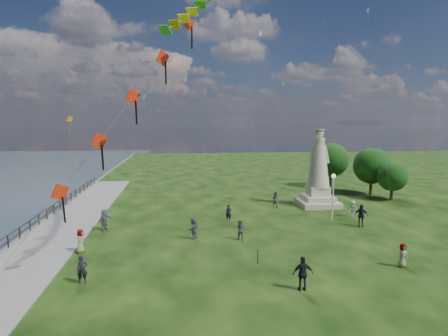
{
  "coord_description": "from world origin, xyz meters",
  "views": [
    {
      "loc": [
        -4.46,
        -19.14,
        8.81
      ],
      "look_at": [
        -1.0,
        8.0,
        5.5
      ],
      "focal_mm": 30.0,
      "sensor_mm": 36.0,
      "label": 1
    }
  ],
  "objects": [
    {
      "name": "person_11",
      "position": [
        -3.24,
        8.62,
        0.83
      ],
      "size": [
        1.38,
        1.66,
        1.66
      ],
      "primitive_type": "imported",
      "rotation": [
        0.0,
        0.0,
        4.16
      ],
      "color": "#595960",
      "rests_on": "ground"
    },
    {
      "name": "person_4",
      "position": [
        9.19,
        1.39,
        0.75
      ],
      "size": [
        0.79,
        0.56,
        1.49
      ],
      "primitive_type": "imported",
      "rotation": [
        0.0,
        0.0,
        0.17
      ],
      "color": "#595960",
      "rests_on": "ground"
    },
    {
      "name": "person_8",
      "position": [
        11.94,
        13.54,
        0.78
      ],
      "size": [
        1.08,
        1.08,
        1.56
      ],
      "primitive_type": "imported",
      "rotation": [
        0.0,
        0.0,
        -0.79
      ],
      "color": "silver",
      "rests_on": "ground"
    },
    {
      "name": "tree_row",
      "position": [
        18.14,
        25.61,
        3.52
      ],
      "size": [
        7.45,
        13.13,
        6.1
      ],
      "color": "#382314",
      "rests_on": "ground"
    },
    {
      "name": "small_kites",
      "position": [
        3.72,
        23.07,
        15.49
      ],
      "size": [
        32.3,
        18.12,
        29.71
      ],
      "color": "teal",
      "rests_on": "ground"
    },
    {
      "name": "lamppost",
      "position": [
        9.48,
        12.49,
        3.07
      ],
      "size": [
        0.39,
        0.39,
        4.26
      ],
      "color": "silver",
      "rests_on": "ground"
    },
    {
      "name": "person_5",
      "position": [
        -10.44,
        11.91,
        0.88
      ],
      "size": [
        1.42,
        1.77,
        1.77
      ],
      "primitive_type": "imported",
      "rotation": [
        0.0,
        0.0,
        1.05
      ],
      "color": "#595960",
      "rests_on": "ground"
    },
    {
      "name": "person_0",
      "position": [
        -9.71,
        1.45,
        0.78
      ],
      "size": [
        0.65,
        0.52,
        1.56
      ],
      "primitive_type": "imported",
      "rotation": [
        0.0,
        0.0,
        0.29
      ],
      "color": "black",
      "rests_on": "ground"
    },
    {
      "name": "statue",
      "position": [
        10.4,
        18.46,
        3.08
      ],
      "size": [
        4.09,
        4.09,
        8.15
      ],
      "rotation": [
        0.0,
        0.0,
        -0.02
      ],
      "color": "beige",
      "rests_on": "ground"
    },
    {
      "name": "person_1",
      "position": [
        0.24,
        7.85,
        0.79
      ],
      "size": [
        0.9,
        0.83,
        1.58
      ],
      "primitive_type": "imported",
      "rotation": [
        0.0,
        0.0,
        -0.62
      ],
      "color": "#595960",
      "rests_on": "ground"
    },
    {
      "name": "person_6",
      "position": [
        0.11,
        13.42,
        0.76
      ],
      "size": [
        0.65,
        0.55,
        1.52
      ],
      "primitive_type": "imported",
      "rotation": [
        0.0,
        0.0,
        -0.41
      ],
      "color": "black",
      "rests_on": "ground"
    },
    {
      "name": "red_kite_train",
      "position": [
        -7.23,
        4.58,
        9.99
      ],
      "size": [
        10.51,
        9.35,
        16.19
      ],
      "color": "black",
      "rests_on": "ground"
    },
    {
      "name": "person_9",
      "position": [
        11.04,
        10.23,
        0.97
      ],
      "size": [
        1.26,
        0.9,
        1.95
      ],
      "primitive_type": "imported",
      "rotation": [
        0.0,
        0.0,
        -0.3
      ],
      "color": "black",
      "rests_on": "ground"
    },
    {
      "name": "waterfront",
      "position": [
        -15.24,
        8.99,
        -0.06
      ],
      "size": [
        200.0,
        200.0,
        1.51
      ],
      "color": "#303D48",
      "rests_on": "ground"
    },
    {
      "name": "person_3",
      "position": [
        2.05,
        -0.95,
        0.93
      ],
      "size": [
        1.11,
        0.6,
        1.86
      ],
      "primitive_type": "imported",
      "rotation": [
        0.0,
        0.0,
        3.1
      ],
      "color": "black",
      "rests_on": "ground"
    },
    {
      "name": "person_10",
      "position": [
        -11.03,
        6.49,
        0.83
      ],
      "size": [
        0.68,
        0.91,
        1.66
      ],
      "primitive_type": "imported",
      "rotation": [
        0.0,
        0.0,
        1.33
      ],
      "color": "#595960",
      "rests_on": "ground"
    },
    {
      "name": "person_7",
      "position": [
        5.79,
        18.49,
        0.82
      ],
      "size": [
        0.91,
        0.91,
        1.63
      ],
      "primitive_type": "imported",
      "rotation": [
        0.0,
        0.0,
        2.35
      ],
      "color": "#595960",
      "rests_on": "ground"
    }
  ]
}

